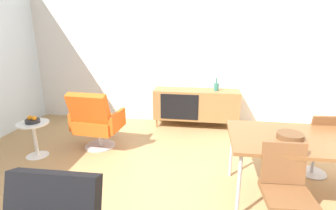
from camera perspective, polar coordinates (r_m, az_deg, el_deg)
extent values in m
plane|color=tan|center=(3.06, 0.08, -19.80)|extent=(8.32, 8.32, 0.00)
cube|color=white|center=(5.08, 4.44, 11.65)|extent=(6.80, 0.12, 2.80)
cube|color=olive|center=(4.94, 6.25, 0.15)|extent=(1.60, 0.44, 0.56)
cube|color=black|center=(4.75, 2.51, -0.45)|extent=(0.70, 0.01, 0.48)
cylinder|color=olive|center=(4.97, -2.53, -4.03)|extent=(0.03, 0.03, 0.16)
cylinder|color=olive|center=(4.93, 14.69, -4.78)|extent=(0.03, 0.03, 0.16)
cylinder|color=olive|center=(5.29, -1.83, -2.77)|extent=(0.03, 0.03, 0.16)
cylinder|color=olive|center=(5.24, 14.32, -3.46)|extent=(0.03, 0.03, 0.16)
cylinder|color=#337266|center=(4.86, 10.64, 3.95)|extent=(0.09, 0.09, 0.14)
cylinder|color=#337266|center=(4.84, 10.72, 5.37)|extent=(0.03, 0.03, 0.10)
cube|color=brown|center=(3.03, 28.79, -6.74)|extent=(1.60, 0.90, 0.04)
cylinder|color=#B7B7BC|center=(2.68, 15.38, -17.11)|extent=(0.04, 0.04, 0.70)
cylinder|color=#B7B7BC|center=(3.36, 13.89, -9.84)|extent=(0.04, 0.04, 0.70)
cylinder|color=brown|center=(2.90, 25.44, -6.22)|extent=(0.26, 0.26, 0.06)
cube|color=brown|center=(2.52, 24.97, -17.88)|extent=(0.42, 0.42, 0.05)
cube|color=brown|center=(2.56, 24.25, -11.66)|extent=(0.38, 0.11, 0.38)
cube|color=brown|center=(3.79, 30.11, -6.97)|extent=(0.43, 0.43, 0.05)
cube|color=brown|center=(3.57, 31.78, -4.88)|extent=(0.38, 0.11, 0.38)
cylinder|color=#B7B7BC|center=(3.88, 29.61, -10.21)|extent=(0.04, 0.04, 0.42)
cylinder|color=#B7B7BC|center=(3.97, 29.18, -12.90)|extent=(0.36, 0.36, 0.01)
cube|color=#D85919|center=(4.21, -15.17, -4.09)|extent=(0.64, 0.61, 0.20)
cube|color=#D85919|center=(3.92, -17.13, -1.00)|extent=(0.62, 0.32, 0.51)
cube|color=#D85919|center=(4.04, -11.11, -3.46)|extent=(0.10, 0.51, 0.28)
cube|color=#D85919|center=(4.35, -19.10, -2.68)|extent=(0.10, 0.51, 0.28)
cylinder|color=#B7B7BC|center=(4.30, -14.94, -7.10)|extent=(0.06, 0.06, 0.28)
cylinder|color=#B7B7BC|center=(4.35, -14.81, -8.70)|extent=(0.48, 0.48, 0.02)
cylinder|color=white|center=(4.20, -27.78, -3.62)|extent=(0.44, 0.44, 0.02)
cylinder|color=white|center=(4.29, -27.33, -6.90)|extent=(0.05, 0.05, 0.50)
cone|color=white|center=(4.38, -26.92, -9.80)|extent=(0.32, 0.32, 0.02)
cylinder|color=#262628|center=(4.19, -27.85, -3.17)|extent=(0.20, 0.20, 0.05)
sphere|color=orange|center=(4.15, -27.57, -2.65)|extent=(0.07, 0.07, 0.07)
sphere|color=orange|center=(4.20, -28.32, -2.51)|extent=(0.07, 0.07, 0.07)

